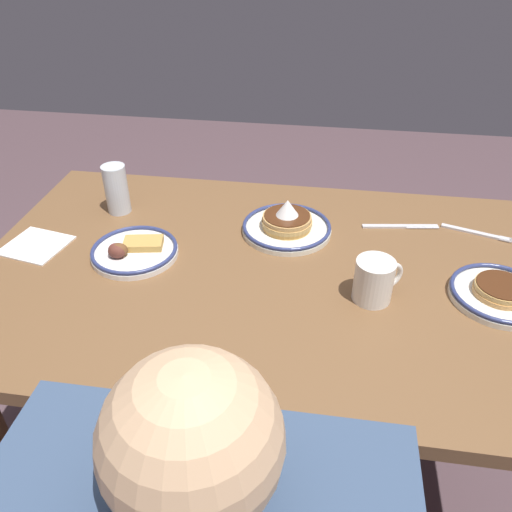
{
  "coord_description": "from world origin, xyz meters",
  "views": [
    {
      "loc": [
        -0.1,
        1.0,
        1.49
      ],
      "look_at": [
        0.05,
        -0.01,
        0.78
      ],
      "focal_mm": 35.85,
      "sensor_mm": 36.0,
      "label": 1
    }
  ],
  "objects_px": {
    "plate_center_pancakes": "(287,225)",
    "butter_knife": "(400,226)",
    "coffee_mug": "(375,280)",
    "paper_napkin": "(36,245)",
    "fork_near": "(476,233)",
    "plate_near_main": "(500,293)",
    "drinking_glass": "(117,191)",
    "plate_far_companion": "(133,251)"
  },
  "relations": [
    {
      "from": "paper_napkin",
      "to": "butter_knife",
      "type": "relative_size",
      "value": 0.71
    },
    {
      "from": "plate_center_pancakes",
      "to": "fork_near",
      "type": "distance_m",
      "value": 0.51
    },
    {
      "from": "plate_far_companion",
      "to": "coffee_mug",
      "type": "height_order",
      "value": "coffee_mug"
    },
    {
      "from": "plate_near_main",
      "to": "plate_far_companion",
      "type": "distance_m",
      "value": 0.88
    },
    {
      "from": "coffee_mug",
      "to": "fork_near",
      "type": "relative_size",
      "value": 0.63
    },
    {
      "from": "drinking_glass",
      "to": "fork_near",
      "type": "bearing_deg",
      "value": -178.62
    },
    {
      "from": "butter_knife",
      "to": "coffee_mug",
      "type": "bearing_deg",
      "value": 74.69
    },
    {
      "from": "plate_near_main",
      "to": "fork_near",
      "type": "distance_m",
      "value": 0.28
    },
    {
      "from": "fork_near",
      "to": "plate_far_companion",
      "type": "bearing_deg",
      "value": 15.06
    },
    {
      "from": "butter_knife",
      "to": "drinking_glass",
      "type": "bearing_deg",
      "value": 2.01
    },
    {
      "from": "plate_far_companion",
      "to": "drinking_glass",
      "type": "xyz_separation_m",
      "value": [
        0.12,
        -0.21,
        0.05
      ]
    },
    {
      "from": "plate_near_main",
      "to": "paper_napkin",
      "type": "relative_size",
      "value": 1.46
    },
    {
      "from": "plate_center_pancakes",
      "to": "drinking_glass",
      "type": "xyz_separation_m",
      "value": [
        0.49,
        -0.04,
        0.04
      ]
    },
    {
      "from": "paper_napkin",
      "to": "fork_near",
      "type": "xyz_separation_m",
      "value": [
        -1.15,
        -0.23,
        0.0
      ]
    },
    {
      "from": "coffee_mug",
      "to": "fork_near",
      "type": "distance_m",
      "value": 0.43
    },
    {
      "from": "plate_near_main",
      "to": "butter_knife",
      "type": "bearing_deg",
      "value": -55.33
    },
    {
      "from": "plate_near_main",
      "to": "plate_far_companion",
      "type": "bearing_deg",
      "value": -2.65
    },
    {
      "from": "fork_near",
      "to": "plate_near_main",
      "type": "bearing_deg",
      "value": 88.74
    },
    {
      "from": "plate_center_pancakes",
      "to": "butter_knife",
      "type": "relative_size",
      "value": 1.15
    },
    {
      "from": "coffee_mug",
      "to": "butter_knife",
      "type": "height_order",
      "value": "coffee_mug"
    },
    {
      "from": "plate_center_pancakes",
      "to": "fork_near",
      "type": "xyz_separation_m",
      "value": [
        -0.51,
        -0.07,
        -0.02
      ]
    },
    {
      "from": "plate_center_pancakes",
      "to": "butter_knife",
      "type": "distance_m",
      "value": 0.32
    },
    {
      "from": "fork_near",
      "to": "butter_knife",
      "type": "distance_m",
      "value": 0.2
    },
    {
      "from": "drinking_glass",
      "to": "butter_knife",
      "type": "distance_m",
      "value": 0.8
    },
    {
      "from": "plate_far_companion",
      "to": "plate_near_main",
      "type": "bearing_deg",
      "value": 177.35
    },
    {
      "from": "plate_far_companion",
      "to": "butter_knife",
      "type": "xyz_separation_m",
      "value": [
        -0.68,
        -0.24,
        -0.01
      ]
    },
    {
      "from": "plate_near_main",
      "to": "drinking_glass",
      "type": "relative_size",
      "value": 1.56
    },
    {
      "from": "plate_far_companion",
      "to": "fork_near",
      "type": "bearing_deg",
      "value": -164.94
    },
    {
      "from": "plate_center_pancakes",
      "to": "paper_napkin",
      "type": "relative_size",
      "value": 1.61
    },
    {
      "from": "plate_near_main",
      "to": "drinking_glass",
      "type": "distance_m",
      "value": 1.03
    },
    {
      "from": "coffee_mug",
      "to": "paper_napkin",
      "type": "xyz_separation_m",
      "value": [
        0.86,
        -0.08,
        -0.05
      ]
    },
    {
      "from": "coffee_mug",
      "to": "butter_knife",
      "type": "relative_size",
      "value": 0.54
    },
    {
      "from": "plate_near_main",
      "to": "drinking_glass",
      "type": "xyz_separation_m",
      "value": [
        0.99,
        -0.25,
        0.05
      ]
    },
    {
      "from": "coffee_mug",
      "to": "drinking_glass",
      "type": "relative_size",
      "value": 0.8
    },
    {
      "from": "coffee_mug",
      "to": "fork_near",
      "type": "xyz_separation_m",
      "value": [
        -0.29,
        -0.32,
        -0.05
      ]
    },
    {
      "from": "plate_near_main",
      "to": "paper_napkin",
      "type": "bearing_deg",
      "value": -2.23
    },
    {
      "from": "plate_near_main",
      "to": "plate_far_companion",
      "type": "height_order",
      "value": "plate_far_companion"
    },
    {
      "from": "paper_napkin",
      "to": "fork_near",
      "type": "distance_m",
      "value": 1.17
    },
    {
      "from": "plate_center_pancakes",
      "to": "paper_napkin",
      "type": "bearing_deg",
      "value": 14.64
    },
    {
      "from": "fork_near",
      "to": "butter_knife",
      "type": "bearing_deg",
      "value": -1.13
    },
    {
      "from": "plate_far_companion",
      "to": "drinking_glass",
      "type": "height_order",
      "value": "drinking_glass"
    },
    {
      "from": "plate_far_companion",
      "to": "paper_napkin",
      "type": "height_order",
      "value": "plate_far_companion"
    }
  ]
}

